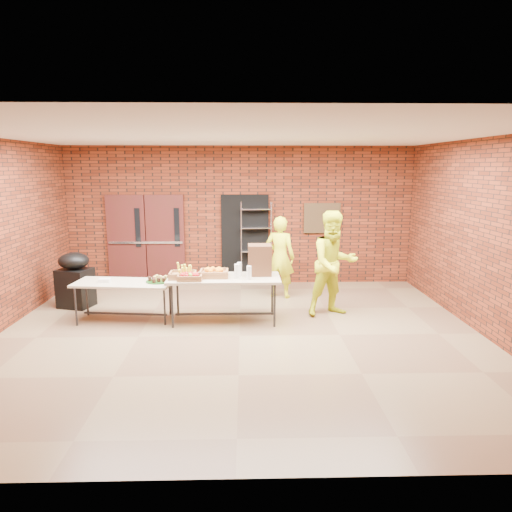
% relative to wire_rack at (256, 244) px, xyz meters
% --- Properties ---
extents(room, '(8.08, 7.08, 3.28)m').
position_rel_wire_rack_xyz_m(room, '(-0.36, -3.32, 0.63)').
color(room, brown).
rests_on(room, ground).
extents(double_doors, '(1.78, 0.12, 2.10)m').
position_rel_wire_rack_xyz_m(double_doors, '(-2.56, 0.12, 0.08)').
color(double_doors, '#401213').
rests_on(double_doors, room).
extents(dark_doorway, '(1.10, 0.06, 2.10)m').
position_rel_wire_rack_xyz_m(dark_doorway, '(-0.26, 0.14, 0.08)').
color(dark_doorway, black).
rests_on(dark_doorway, room).
extents(bronze_plaque, '(0.85, 0.04, 0.70)m').
position_rel_wire_rack_xyz_m(bronze_plaque, '(1.54, 0.13, 0.58)').
color(bronze_plaque, '#3F2F19').
rests_on(bronze_plaque, room).
extents(wire_rack, '(0.73, 0.29, 1.94)m').
position_rel_wire_rack_xyz_m(wire_rack, '(0.00, 0.00, 0.00)').
color(wire_rack, silver).
rests_on(wire_rack, room).
extents(table_left, '(1.79, 0.90, 0.71)m').
position_rel_wire_rack_xyz_m(table_left, '(-2.44, -2.47, -0.32)').
color(table_left, tan).
rests_on(table_left, room).
extents(table_right, '(1.98, 0.83, 0.81)m').
position_rel_wire_rack_xyz_m(table_right, '(-0.64, -2.58, -0.22)').
color(table_right, tan).
rests_on(table_right, room).
extents(basket_bananas, '(0.46, 0.35, 0.14)m').
position_rel_wire_rack_xyz_m(basket_bananas, '(-1.36, -2.64, -0.10)').
color(basket_bananas, '#A07040').
rests_on(basket_bananas, table_right).
extents(basket_oranges, '(0.49, 0.38, 0.15)m').
position_rel_wire_rack_xyz_m(basket_oranges, '(-0.82, -2.55, -0.09)').
color(basket_oranges, '#A07040').
rests_on(basket_oranges, table_right).
extents(basket_apples, '(0.41, 0.32, 0.13)m').
position_rel_wire_rack_xyz_m(basket_apples, '(-1.21, -2.78, -0.10)').
color(basket_apples, '#A07040').
rests_on(basket_apples, table_right).
extents(muffin_tray, '(0.43, 0.43, 0.11)m').
position_rel_wire_rack_xyz_m(muffin_tray, '(-1.82, -2.47, -0.21)').
color(muffin_tray, '#144312').
rests_on(muffin_tray, table_left).
extents(napkin_box, '(0.20, 0.13, 0.07)m').
position_rel_wire_rack_xyz_m(napkin_box, '(-2.76, -2.49, -0.23)').
color(napkin_box, white).
rests_on(napkin_box, table_left).
extents(coffee_dispenser, '(0.42, 0.37, 0.55)m').
position_rel_wire_rack_xyz_m(coffee_dispenser, '(-0.00, -2.41, 0.12)').
color(coffee_dispenser, '#4E2F1A').
rests_on(coffee_dispenser, table_right).
extents(cup_stack_front, '(0.09, 0.09, 0.26)m').
position_rel_wire_rack_xyz_m(cup_stack_front, '(-0.41, -2.69, -0.03)').
color(cup_stack_front, white).
rests_on(cup_stack_front, table_right).
extents(cup_stack_mid, '(0.08, 0.08, 0.24)m').
position_rel_wire_rack_xyz_m(cup_stack_mid, '(-0.20, -2.78, -0.04)').
color(cup_stack_mid, white).
rests_on(cup_stack_mid, table_right).
extents(cup_stack_back, '(0.08, 0.08, 0.25)m').
position_rel_wire_rack_xyz_m(cup_stack_back, '(-0.36, -2.53, -0.03)').
color(cup_stack_back, white).
rests_on(cup_stack_back, table_right).
extents(covered_grill, '(0.71, 0.65, 1.09)m').
position_rel_wire_rack_xyz_m(covered_grill, '(-3.61, -1.64, -0.42)').
color(covered_grill, black).
rests_on(covered_grill, room).
extents(volunteer_woman, '(0.74, 0.62, 1.73)m').
position_rel_wire_rack_xyz_m(volunteer_woman, '(0.47, -1.05, -0.11)').
color(volunteer_woman, yellow).
rests_on(volunteer_woman, room).
extents(volunteer_man, '(1.12, 0.98, 1.95)m').
position_rel_wire_rack_xyz_m(volunteer_man, '(1.37, -2.25, 0.00)').
color(volunteer_man, yellow).
rests_on(volunteer_man, room).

